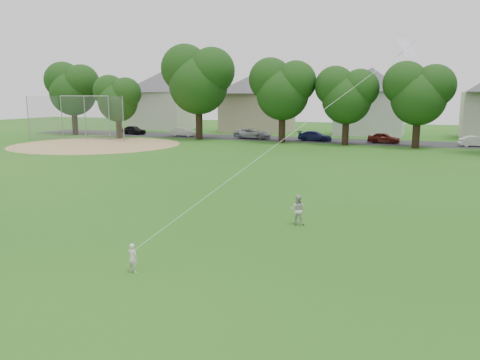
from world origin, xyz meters
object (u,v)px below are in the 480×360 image
at_px(older_boy, 298,210).
at_px(baseball_backstop, 83,118).
at_px(toddler, 133,258).
at_px(kite, 289,135).

bearing_deg(older_boy, baseball_backstop, -42.99).
distance_m(toddler, baseball_backstop, 45.24).
bearing_deg(toddler, older_boy, -112.07).
bearing_deg(toddler, kite, -124.42).
relative_size(toddler, kite, 0.07).
height_order(older_boy, kite, kite).
relative_size(older_boy, baseball_backstop, 0.11).
bearing_deg(baseball_backstop, toddler, -48.39).
distance_m(toddler, kite, 6.76).
bearing_deg(kite, older_boy, 96.15).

